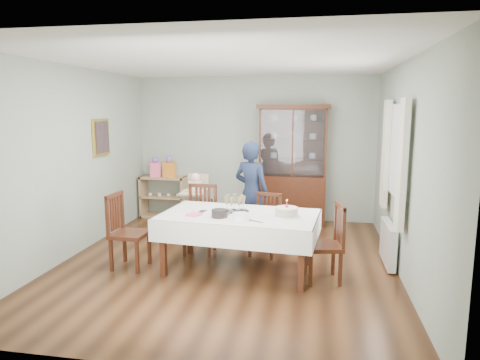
% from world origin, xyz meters
% --- Properties ---
extents(floor, '(5.00, 5.00, 0.00)m').
position_xyz_m(floor, '(0.00, 0.00, 0.00)').
color(floor, '#593319').
rests_on(floor, ground).
extents(room_shell, '(5.00, 5.00, 5.00)m').
position_xyz_m(room_shell, '(0.00, 0.53, 1.70)').
color(room_shell, '#9EAA99').
rests_on(room_shell, floor).
extents(dining_table, '(2.10, 1.33, 0.76)m').
position_xyz_m(dining_table, '(0.21, -0.26, 0.38)').
color(dining_table, '#411F10').
rests_on(dining_table, floor).
extents(china_cabinet, '(1.30, 0.48, 2.18)m').
position_xyz_m(china_cabinet, '(0.75, 2.26, 1.12)').
color(china_cabinet, '#411F10').
rests_on(china_cabinet, floor).
extents(sideboard, '(0.90, 0.38, 0.80)m').
position_xyz_m(sideboard, '(-1.75, 2.28, 0.40)').
color(sideboard, tan).
rests_on(sideboard, floor).
extents(picture_frame, '(0.04, 0.48, 0.58)m').
position_xyz_m(picture_frame, '(-2.22, 0.80, 1.65)').
color(picture_frame, gold).
rests_on(picture_frame, room_shell).
extents(window, '(0.04, 1.02, 1.22)m').
position_xyz_m(window, '(2.22, 0.30, 1.55)').
color(window, white).
rests_on(window, room_shell).
extents(curtain_left, '(0.07, 0.30, 1.55)m').
position_xyz_m(curtain_left, '(2.16, -0.32, 1.45)').
color(curtain_left, silver).
rests_on(curtain_left, room_shell).
extents(curtain_right, '(0.07, 0.30, 1.55)m').
position_xyz_m(curtain_right, '(2.16, 0.92, 1.45)').
color(curtain_right, silver).
rests_on(curtain_right, room_shell).
extents(radiator, '(0.10, 0.80, 0.55)m').
position_xyz_m(radiator, '(2.16, 0.30, 0.30)').
color(radiator, white).
rests_on(radiator, floor).
extents(chair_far_left, '(0.45, 0.45, 0.99)m').
position_xyz_m(chair_far_left, '(-0.48, 0.33, 0.30)').
color(chair_far_left, '#411F10').
rests_on(chair_far_left, floor).
extents(chair_far_right, '(0.48, 0.48, 0.88)m').
position_xyz_m(chair_far_right, '(0.47, 0.41, 0.26)').
color(chair_far_right, '#411F10').
rests_on(chair_far_right, floor).
extents(chair_end_left, '(0.47, 0.47, 1.00)m').
position_xyz_m(chair_end_left, '(-1.25, -0.41, 0.30)').
color(chair_end_left, '#411F10').
rests_on(chair_end_left, floor).
extents(chair_end_right, '(0.51, 0.51, 0.96)m').
position_xyz_m(chair_end_right, '(1.30, -0.42, 0.29)').
color(chair_end_right, '#411F10').
rests_on(chair_end_right, floor).
extents(woman, '(0.69, 0.58, 1.61)m').
position_xyz_m(woman, '(0.19, 0.92, 0.81)').
color(woman, '#161E32').
rests_on(woman, floor).
extents(high_chair, '(0.53, 0.53, 1.08)m').
position_xyz_m(high_chair, '(-0.73, 0.99, 0.42)').
color(high_chair, black).
rests_on(high_chair, floor).
extents(champagne_tray, '(0.37, 0.37, 0.23)m').
position_xyz_m(champagne_tray, '(0.14, -0.19, 0.83)').
color(champagne_tray, silver).
rests_on(champagne_tray, dining_table).
extents(birthday_cake, '(0.32, 0.32, 0.22)m').
position_xyz_m(birthday_cake, '(0.82, -0.30, 0.82)').
color(birthday_cake, white).
rests_on(birthday_cake, dining_table).
extents(plate_stack_dark, '(0.22, 0.22, 0.10)m').
position_xyz_m(plate_stack_dark, '(-0.00, -0.46, 0.81)').
color(plate_stack_dark, black).
rests_on(plate_stack_dark, dining_table).
extents(plate_stack_white, '(0.22, 0.22, 0.09)m').
position_xyz_m(plate_stack_white, '(0.29, -0.59, 0.81)').
color(plate_stack_white, white).
rests_on(plate_stack_white, dining_table).
extents(napkin_stack, '(0.20, 0.20, 0.02)m').
position_xyz_m(napkin_stack, '(-0.34, -0.44, 0.77)').
color(napkin_stack, '#FE5D87').
rests_on(napkin_stack, dining_table).
extents(cutlery, '(0.12, 0.16, 0.01)m').
position_xyz_m(cutlery, '(-0.32, -0.22, 0.77)').
color(cutlery, silver).
rests_on(cutlery, dining_table).
extents(cake_knife, '(0.27, 0.17, 0.01)m').
position_xyz_m(cake_knife, '(0.44, -0.59, 0.77)').
color(cake_knife, silver).
rests_on(cake_knife, dining_table).
extents(gift_bag_pink, '(0.23, 0.19, 0.38)m').
position_xyz_m(gift_bag_pink, '(-1.90, 2.26, 0.97)').
color(gift_bag_pink, '#FE5D87').
rests_on(gift_bag_pink, sideboard).
extents(gift_bag_orange, '(0.23, 0.17, 0.41)m').
position_xyz_m(gift_bag_orange, '(-1.61, 2.26, 0.98)').
color(gift_bag_orange, orange).
rests_on(gift_bag_orange, sideboard).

